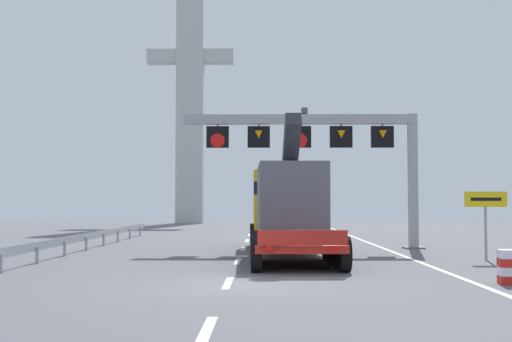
# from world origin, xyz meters

# --- Properties ---
(ground) EXTENTS (112.00, 112.00, 0.00)m
(ground) POSITION_xyz_m (0.00, 0.00, 0.00)
(ground) COLOR #5B5B60
(lane_markings) EXTENTS (0.20, 73.76, 0.01)m
(lane_markings) POSITION_xyz_m (-0.30, 29.58, 0.01)
(lane_markings) COLOR silver
(lane_markings) RESTS_ON ground
(edge_line_right) EXTENTS (0.20, 63.00, 0.01)m
(edge_line_right) POSITION_xyz_m (6.20, 12.00, 0.01)
(edge_line_right) COLOR silver
(edge_line_right) RESTS_ON ground
(overhead_lane_gantry) EXTENTS (11.17, 0.90, 6.56)m
(overhead_lane_gantry) POSITION_xyz_m (3.58, 13.77, 5.07)
(overhead_lane_gantry) COLOR #9EA0A5
(overhead_lane_gantry) RESTS_ON ground
(heavy_haul_truck_red) EXTENTS (3.34, 14.12, 5.30)m
(heavy_haul_truck_red) POSITION_xyz_m (1.56, 10.60, 1.99)
(heavy_haul_truck_red) COLOR red
(heavy_haul_truck_red) RESTS_ON ground
(exit_sign_yellow) EXTENTS (1.55, 0.15, 2.54)m
(exit_sign_yellow) POSITION_xyz_m (8.82, 7.39, 1.94)
(exit_sign_yellow) COLOR #9EA0A5
(exit_sign_yellow) RESTS_ON ground
(guardrail_left) EXTENTS (0.13, 28.63, 0.76)m
(guardrail_left) POSITION_xyz_m (-7.31, 12.32, 0.56)
(guardrail_left) COLOR #999EA3
(guardrail_left) RESTS_ON ground
(bridge_pylon_distant) EXTENTS (9.00, 2.00, 28.04)m
(bridge_pylon_distant) POSITION_xyz_m (-7.03, 51.33, 14.40)
(bridge_pylon_distant) COLOR #B7B7B2
(bridge_pylon_distant) RESTS_ON ground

